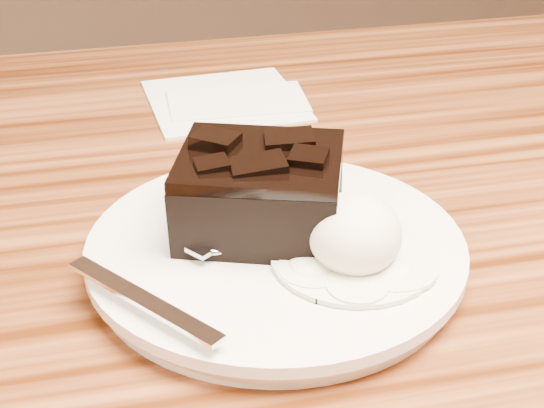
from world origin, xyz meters
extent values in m
cylinder|color=white|center=(-0.09, -0.04, 0.76)|extent=(0.23, 0.23, 0.02)
cube|color=black|center=(-0.09, -0.03, 0.79)|extent=(0.12, 0.11, 0.05)
ellipsoid|color=white|center=(-0.05, -0.08, 0.79)|extent=(0.06, 0.06, 0.05)
cylinder|color=white|center=(-0.05, -0.08, 0.77)|extent=(0.10, 0.10, 0.00)
cube|color=white|center=(-0.07, 0.22, 0.75)|extent=(0.14, 0.14, 0.01)
cube|color=black|center=(-0.10, -0.03, 0.77)|extent=(0.01, 0.01, 0.00)
cube|color=black|center=(-0.09, -0.03, 0.77)|extent=(0.01, 0.01, 0.00)
cube|color=black|center=(-0.08, -0.11, 0.77)|extent=(0.01, 0.01, 0.00)
camera|label=1|loc=(-0.19, -0.46, 1.04)|focal=54.08mm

